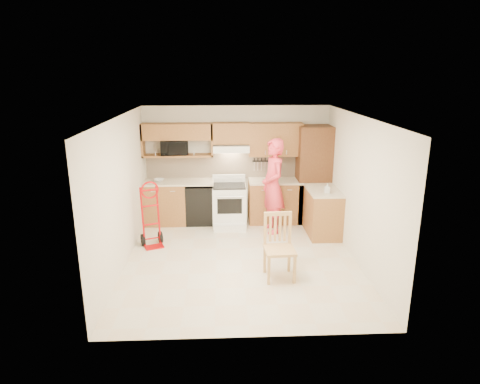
{
  "coord_description": "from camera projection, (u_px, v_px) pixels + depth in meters",
  "views": [
    {
      "loc": [
        -0.33,
        -6.8,
        3.22
      ],
      "look_at": [
        0.0,
        0.5,
        1.1
      ],
      "focal_mm": 31.53,
      "sensor_mm": 36.0,
      "label": 1
    }
  ],
  "objects": [
    {
      "name": "lower_cab_right",
      "position": [
        275.0,
        202.0,
        9.22
      ],
      "size": [
        1.14,
        0.6,
        0.9
      ],
      "primitive_type": "cube",
      "color": "#9F6239",
      "rests_on": "ground"
    },
    {
      "name": "range",
      "position": [
        229.0,
        202.0,
        8.93
      ],
      "size": [
        0.71,
        0.93,
        1.04
      ],
      "primitive_type": null,
      "color": "white",
      "rests_on": "ground"
    },
    {
      "name": "range_hood",
      "position": [
        231.0,
        148.0,
        8.92
      ],
      "size": [
        0.76,
        0.46,
        0.14
      ],
      "primitive_type": "cube",
      "color": "white",
      "rests_on": "wall_back"
    },
    {
      "name": "dining_chair",
      "position": [
        280.0,
        248.0,
        6.65
      ],
      "size": [
        0.5,
        0.54,
        1.05
      ],
      "primitive_type": null,
      "rotation": [
        0.0,
        0.0,
        0.05
      ],
      "color": "#BE854C",
      "rests_on": "ground"
    },
    {
      "name": "soap_bottle",
      "position": [
        327.0,
        188.0,
        8.09
      ],
      "size": [
        0.09,
        0.09,
        0.19
      ],
      "primitive_type": "imported",
      "rotation": [
        0.0,
        0.0,
        0.03
      ],
      "color": "white",
      "rests_on": "countertop_return"
    },
    {
      "name": "upper_shelf_mw",
      "position": [
        178.0,
        155.0,
        8.97
      ],
      "size": [
        1.5,
        0.33,
        0.04
      ],
      "primitive_type": "cube",
      "color": "#9F6239",
      "rests_on": "wall_back"
    },
    {
      "name": "pantry_tall",
      "position": [
        313.0,
        175.0,
        9.09
      ],
      "size": [
        0.7,
        0.6,
        2.1
      ],
      "primitive_type": "cube",
      "color": "#58351A",
      "rests_on": "ground"
    },
    {
      "name": "dishwasher",
      "position": [
        200.0,
        204.0,
        9.16
      ],
      "size": [
        0.6,
        0.6,
        0.85
      ],
      "primitive_type": "cube",
      "color": "black",
      "rests_on": "ground"
    },
    {
      "name": "person",
      "position": [
        273.0,
        186.0,
        8.49
      ],
      "size": [
        0.6,
        0.79,
        1.93
      ],
      "primitive_type": "imported",
      "rotation": [
        0.0,
        0.0,
        -1.36
      ],
      "color": "#E93949",
      "rests_on": "ground"
    },
    {
      "name": "hand_truck",
      "position": [
        151.0,
        217.0,
        7.87
      ],
      "size": [
        0.57,
        0.55,
        1.14
      ],
      "primitive_type": null,
      "rotation": [
        0.0,
        0.0,
        0.37
      ],
      "color": "#BC090B",
      "rests_on": "ground"
    },
    {
      "name": "floor",
      "position": [
        241.0,
        260.0,
        7.44
      ],
      "size": [
        4.0,
        4.5,
        0.02
      ],
      "primitive_type": "cube",
      "color": "beige",
      "rests_on": "ground"
    },
    {
      "name": "bowl",
      "position": [
        159.0,
        180.0,
        8.97
      ],
      "size": [
        0.23,
        0.23,
        0.05
      ],
      "primitive_type": "imported",
      "rotation": [
        0.0,
        0.0,
        -0.08
      ],
      "color": "white",
      "rests_on": "countertop_left"
    },
    {
      "name": "wall_front",
      "position": [
        251.0,
        245.0,
        4.92
      ],
      "size": [
        4.0,
        0.02,
        2.5
      ],
      "primitive_type": "cube",
      "color": "beige",
      "rests_on": "ground"
    },
    {
      "name": "ceiling",
      "position": [
        241.0,
        116.0,
        6.74
      ],
      "size": [
        4.0,
        4.5,
        0.02
      ],
      "primitive_type": "cube",
      "color": "white",
      "rests_on": "ground"
    },
    {
      "name": "backsplash",
      "position": [
        236.0,
        166.0,
        9.25
      ],
      "size": [
        3.92,
        0.03,
        0.55
      ],
      "primitive_type": "cube",
      "color": "beige",
      "rests_on": "wall_back"
    },
    {
      "name": "microwave",
      "position": [
        174.0,
        147.0,
        8.92
      ],
      "size": [
        0.62,
        0.45,
        0.32
      ],
      "primitive_type": "imported",
      "rotation": [
        0.0,
        0.0,
        0.11
      ],
      "color": "black",
      "rests_on": "upper_shelf_mw"
    },
    {
      "name": "countertop_left",
      "position": [
        179.0,
        182.0,
        9.0
      ],
      "size": [
        1.5,
        0.63,
        0.04
      ],
      "primitive_type": "cube",
      "color": "#B9AE91",
      "rests_on": "lower_cab_left"
    },
    {
      "name": "cab_return_right",
      "position": [
        323.0,
        213.0,
        8.49
      ],
      "size": [
        0.6,
        1.0,
        0.9
      ],
      "primitive_type": "cube",
      "color": "#9F6239",
      "rests_on": "ground"
    },
    {
      "name": "wall_left",
      "position": [
        121.0,
        193.0,
        7.0
      ],
      "size": [
        0.02,
        4.5,
        2.5
      ],
      "primitive_type": "cube",
      "color": "beige",
      "rests_on": "ground"
    },
    {
      "name": "lower_cab_left",
      "position": [
        166.0,
        203.0,
        9.12
      ],
      "size": [
        0.9,
        0.6,
        0.9
      ],
      "primitive_type": "cube",
      "color": "#9F6239",
      "rests_on": "ground"
    },
    {
      "name": "countertop_return",
      "position": [
        324.0,
        191.0,
        8.36
      ],
      "size": [
        0.63,
        1.0,
        0.04
      ],
      "primitive_type": "cube",
      "color": "#B9AE91",
      "rests_on": "cab_return_right"
    },
    {
      "name": "wall_right",
      "position": [
        359.0,
        190.0,
        7.18
      ],
      "size": [
        0.02,
        4.5,
        2.5
      ],
      "primitive_type": "cube",
      "color": "beige",
      "rests_on": "ground"
    },
    {
      "name": "upper_cab_center",
      "position": [
        231.0,
        133.0,
        8.89
      ],
      "size": [
        0.76,
        0.33,
        0.44
      ],
      "primitive_type": "cube",
      "color": "#9F6239",
      "rests_on": "wall_back"
    },
    {
      "name": "knife_strip",
      "position": [
        261.0,
        164.0,
        9.23
      ],
      "size": [
        0.4,
        0.05,
        0.29
      ],
      "primitive_type": null,
      "color": "black",
      "rests_on": "backsplash"
    },
    {
      "name": "upper_cab_right",
      "position": [
        275.0,
        139.0,
        8.97
      ],
      "size": [
        1.14,
        0.33,
        0.7
      ],
      "primitive_type": "cube",
      "color": "#9F6239",
      "rests_on": "wall_back"
    },
    {
      "name": "wall_back",
      "position": [
        236.0,
        163.0,
        9.26
      ],
      "size": [
        4.0,
        0.02,
        2.5
      ],
      "primitive_type": "cube",
      "color": "beige",
      "rests_on": "ground"
    },
    {
      "name": "upper_cab_left",
      "position": [
        177.0,
        132.0,
        8.83
      ],
      "size": [
        1.5,
        0.33,
        0.34
      ],
      "primitive_type": "cube",
      "color": "#9F6239",
      "rests_on": "wall_back"
    },
    {
      "name": "countertop_right",
      "position": [
        275.0,
        181.0,
        9.09
      ],
      "size": [
        1.14,
        0.63,
        0.04
      ],
      "primitive_type": "cube",
      "color": "#B9AE91",
      "rests_on": "lower_cab_right"
    }
  ]
}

